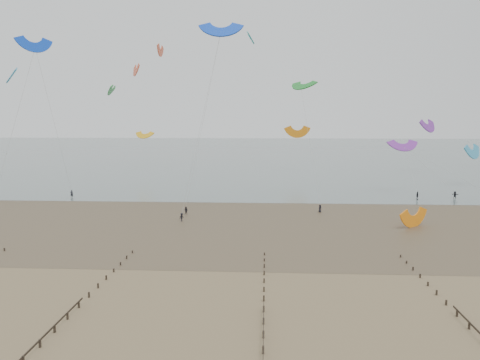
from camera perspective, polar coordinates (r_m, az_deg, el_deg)
name	(u,v)px	position (r m, az deg, el deg)	size (l,w,h in m)	color
ground	(227,287)	(52.45, -1.54, -12.90)	(500.00, 500.00, 0.00)	brown
sea_and_shore	(221,218)	(85.73, -2.38, -4.70)	(500.00, 665.00, 0.03)	#475654
kitesurfers	(352,201)	(100.87, 13.51, -2.53)	(94.74, 27.77, 1.87)	black
grounded_kite	(414,227)	(84.48, 20.41, -5.38)	(6.19, 3.24, 4.72)	orange
kites_airborne	(213,100)	(142.63, -3.36, 9.73)	(240.62, 102.68, 39.30)	#098E8B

